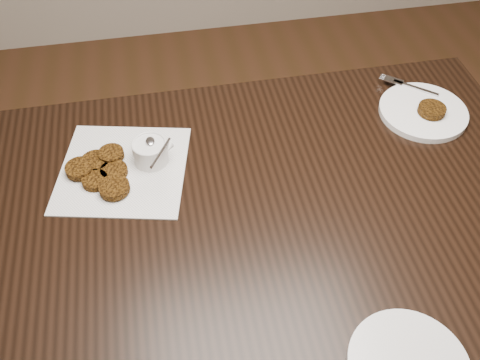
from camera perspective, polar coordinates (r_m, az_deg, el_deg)
name	(u,v)px	position (r m, az deg, el deg)	size (l,w,h in m)	color
table	(246,301)	(1.45, 0.68, -13.09)	(1.44, 0.93, 0.75)	black
napkin	(123,169)	(1.25, -12.68, 1.16)	(0.29, 0.29, 0.00)	white
sauce_ramekin	(149,142)	(1.22, -9.98, 4.07)	(0.11, 0.11, 0.12)	silver
patty_cluster	(102,170)	(1.24, -14.89, 1.03)	(0.22, 0.22, 0.02)	brown
plate_with_patty	(424,109)	(1.44, 19.50, 7.33)	(0.23, 0.23, 0.03)	white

